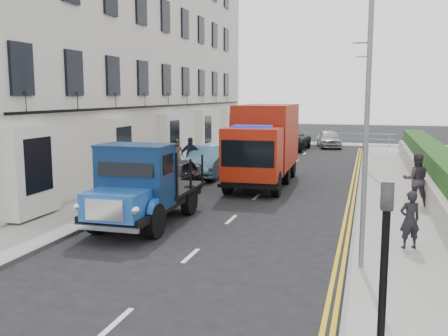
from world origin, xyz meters
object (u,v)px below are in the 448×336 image
Objects in this scene: lamp_far at (367,98)px; bedford_lorry at (138,190)px; lamp_near at (362,103)px; pedestrian_east_near at (410,220)px; lamp_mid at (366,98)px; parked_car_front at (173,177)px; red_lorry at (264,142)px.

lamp_far is 1.25× the size of bedford_lorry.
lamp_near reaches higher than pedestrian_east_near.
parked_car_front is (-7.78, -8.30, -3.26)m from lamp_mid.
red_lorry is 4.85m from parked_car_front.
lamp_far is 24.35m from pedestrian_east_near.
red_lorry is at bearing -132.34° from lamp_mid.
bedford_lorry reaches higher than parked_car_front.
red_lorry is (-4.50, 11.06, -2.02)m from lamp_near.
lamp_near is 16.00m from lamp_mid.
bedford_lorry is (-6.70, 2.17, -2.79)m from lamp_near.
lamp_near reaches higher than bedford_lorry.
bedford_lorry is at bearing 162.09° from lamp_near.
lamp_mid is 0.98× the size of red_lorry.
lamp_far is at bearing -110.76° from pedestrian_east_near.
lamp_near is 1.00× the size of lamp_far.
lamp_mid is at bearing -108.56° from pedestrian_east_near.
lamp_far is (0.00, 10.00, 0.00)m from lamp_mid.
lamp_mid is 1.25× the size of bedford_lorry.
bedford_lorry is (-6.70, -23.83, -2.79)m from lamp_far.
pedestrian_east_near is at bearing -84.68° from lamp_mid.
parked_car_front is (-7.78, 7.70, -3.26)m from lamp_near.
red_lorry reaches higher than parked_car_front.
lamp_far is 24.91m from bedford_lorry.
lamp_near is 0.98× the size of red_lorry.
red_lorry is at bearing -81.50° from pedestrian_east_near.
pedestrian_east_near is at bearing -59.07° from red_lorry.
lamp_mid is 1.00× the size of lamp_far.
lamp_far is at bearing 90.00° from lamp_mid.
pedestrian_east_near is (1.31, -14.12, -3.09)m from lamp_mid.
lamp_mid is 10.00m from lamp_far.
lamp_near is 4.47× the size of pedestrian_east_near.
bedford_lorry is at bearing -105.33° from red_lorry.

